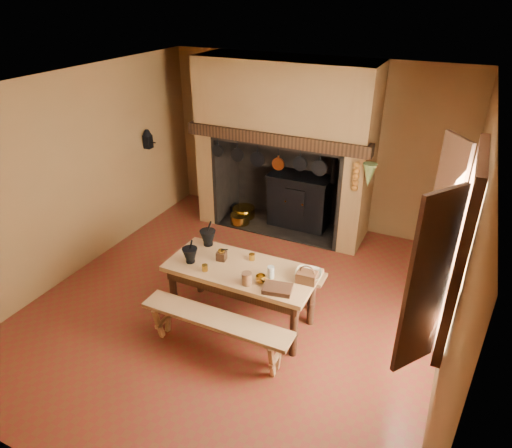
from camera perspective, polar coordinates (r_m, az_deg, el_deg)
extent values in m
plane|color=maroon|center=(6.13, -2.39, -9.99)|extent=(5.50, 5.50, 0.00)
plane|color=silver|center=(4.93, -3.05, 16.65)|extent=(5.50, 5.50, 0.00)
cube|color=brown|center=(7.74, 6.93, 9.95)|extent=(5.00, 0.02, 2.80)
cube|color=brown|center=(6.83, -21.70, 5.66)|extent=(0.02, 5.50, 2.80)
cube|color=brown|center=(4.88, 24.40, -3.80)|extent=(0.02, 5.50, 2.80)
cube|color=brown|center=(3.62, -24.16, -15.85)|extent=(5.00, 0.02, 2.80)
cube|color=brown|center=(7.96, -4.94, 10.54)|extent=(0.30, 0.90, 2.80)
cube|color=brown|center=(7.10, 13.04, 7.76)|extent=(0.30, 0.90, 2.80)
cube|color=brown|center=(7.23, 3.76, 15.37)|extent=(2.20, 0.90, 1.20)
cube|color=black|center=(7.00, 2.39, 10.66)|extent=(2.95, 0.22, 0.18)
cube|color=black|center=(8.01, 4.58, 6.12)|extent=(2.20, 0.06, 1.60)
cube|color=black|center=(7.99, 3.28, -0.15)|extent=(2.20, 0.90, 0.02)
cube|color=black|center=(7.84, 5.48, 2.79)|extent=(1.00, 0.50, 0.90)
cube|color=black|center=(7.64, 5.58, 5.92)|extent=(1.04, 0.54, 0.04)
cube|color=black|center=(7.58, 4.82, 2.72)|extent=(0.35, 0.02, 0.45)
cylinder|color=black|center=(7.39, 9.79, 7.62)|extent=(0.10, 0.10, 0.70)
cylinder|color=#B38829|center=(7.61, 3.71, 2.87)|extent=(0.03, 0.03, 0.03)
cylinder|color=#B38829|center=(7.51, 5.84, 2.45)|extent=(0.03, 0.03, 0.03)
cylinder|color=#B38829|center=(8.22, -1.54, 1.45)|extent=(0.40, 0.40, 0.20)
cylinder|color=#B38829|center=(8.01, -2.02, 0.59)|extent=(0.34, 0.34, 0.18)
cube|color=black|center=(8.39, -2.46, 1.86)|extent=(0.18, 0.18, 0.16)
cone|color=#5A6731|center=(6.60, 13.92, 5.91)|extent=(0.20, 0.20, 0.35)
cube|color=white|center=(4.38, 24.60, -2.91)|extent=(0.02, 1.00, 1.60)
cube|color=#331C10|center=(4.05, 26.51, 7.45)|extent=(0.08, 1.16, 0.08)
cube|color=#331C10|center=(4.83, 22.26, -11.45)|extent=(0.08, 1.16, 0.08)
cube|color=#331C10|center=(3.79, 20.60, -7.04)|extent=(0.29, 0.39, 1.60)
cube|color=#331C10|center=(4.99, 22.43, 1.27)|extent=(0.29, 0.39, 1.60)
cube|color=black|center=(7.83, -13.35, 9.98)|extent=(0.12, 0.12, 0.22)
cone|color=black|center=(7.79, -13.47, 11.03)|extent=(0.16, 0.16, 0.10)
cylinder|color=black|center=(7.77, -12.82, 9.92)|extent=(0.12, 0.02, 0.02)
cube|color=#AD884F|center=(5.44, -1.84, -5.75)|extent=(1.79, 0.80, 0.06)
cube|color=#331C10|center=(5.49, -1.83, -6.62)|extent=(1.67, 0.68, 0.14)
cylinder|color=#331C10|center=(5.81, -10.25, -8.48)|extent=(0.09, 0.09, 0.72)
cylinder|color=#331C10|center=(5.20, 4.74, -13.03)|extent=(0.09, 0.09, 0.72)
cylinder|color=#331C10|center=(6.21, -7.14, -5.58)|extent=(0.09, 0.09, 0.72)
cylinder|color=#331C10|center=(5.65, 6.95, -9.38)|extent=(0.09, 0.09, 0.72)
cube|color=#AD884F|center=(5.15, -5.06, -11.76)|extent=(1.78, 0.31, 0.04)
cube|color=#AD884F|center=(6.06, 0.82, -5.12)|extent=(1.71, 0.30, 0.04)
cylinder|color=black|center=(5.90, -5.99, -2.46)|extent=(0.12, 0.12, 0.04)
cone|color=black|center=(5.85, -6.04, -1.59)|extent=(0.21, 0.21, 0.17)
cylinder|color=black|center=(5.76, -5.90, -0.38)|extent=(0.08, 0.04, 0.17)
cylinder|color=black|center=(5.58, -8.19, -4.56)|extent=(0.11, 0.11, 0.03)
cone|color=black|center=(5.53, -8.25, -3.74)|extent=(0.19, 0.19, 0.15)
cylinder|color=black|center=(5.45, -8.15, -2.61)|extent=(0.08, 0.05, 0.15)
cube|color=#331C10|center=(5.56, -4.33, -3.99)|extent=(0.12, 0.12, 0.11)
cylinder|color=#B38829|center=(5.52, -4.35, -3.39)|extent=(0.08, 0.08, 0.03)
cylinder|color=black|center=(5.49, -3.95, -3.21)|extent=(0.09, 0.03, 0.03)
cylinder|color=#B38829|center=(5.38, -6.42, -5.46)|extent=(0.08, 0.08, 0.08)
cylinder|color=#B38829|center=(5.55, -0.52, -4.13)|extent=(0.10, 0.10, 0.08)
imported|color=beige|center=(5.26, 6.56, -6.33)|extent=(0.35, 0.35, 0.07)
cylinder|color=brown|center=(5.11, -1.16, -6.85)|extent=(0.14, 0.14, 0.15)
cylinder|color=beige|center=(5.22, 1.86, -6.03)|extent=(0.08, 0.08, 0.14)
cube|color=#502B18|center=(5.18, 6.38, -6.60)|extent=(0.23, 0.17, 0.13)
torus|color=#502B18|center=(5.15, 6.42, -6.02)|extent=(0.18, 0.02, 0.18)
cube|color=#331C10|center=(5.03, 2.71, -8.10)|extent=(0.35, 0.28, 0.05)
imported|color=#B38829|center=(5.15, 0.58, -6.89)|extent=(0.12, 0.12, 0.09)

